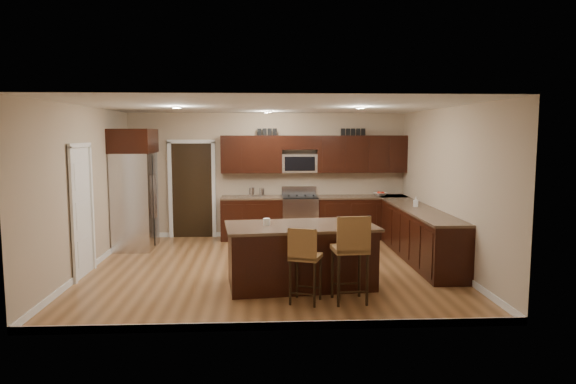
{
  "coord_description": "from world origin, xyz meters",
  "views": [
    {
      "loc": [
        -0.13,
        -8.45,
        2.26
      ],
      "look_at": [
        0.32,
        0.4,
        1.25
      ],
      "focal_mm": 32.0,
      "sensor_mm": 36.0,
      "label": 1
    }
  ],
  "objects": [
    {
      "name": "stool_right",
      "position": [
        1.04,
        -1.85,
        0.75
      ],
      "size": [
        0.48,
        0.48,
        1.2
      ],
      "rotation": [
        0.0,
        0.0,
        0.08
      ],
      "color": "olive",
      "rests_on": "floor"
    },
    {
      "name": "soap_bottle",
      "position": [
        2.7,
        0.77,
        1.01
      ],
      "size": [
        0.11,
        0.11,
        0.18
      ],
      "primitive_type": "imported",
      "rotation": [
        0.0,
        0.0,
        -0.38
      ],
      "color": "#B2B2B2",
      "rests_on": "base_cabinets"
    },
    {
      "name": "letter_decor",
      "position": [
        0.9,
        2.58,
        2.29
      ],
      "size": [
        2.2,
        0.03,
        0.15
      ],
      "primitive_type": null,
      "color": "black",
      "rests_on": "upper_cabinets"
    },
    {
      "name": "island",
      "position": [
        0.44,
        -1.0,
        0.43
      ],
      "size": [
        2.31,
        1.38,
        0.92
      ],
      "rotation": [
        0.0,
        0.0,
        0.11
      ],
      "color": "black",
      "rests_on": "floor"
    },
    {
      "name": "pantry_door",
      "position": [
        -2.98,
        -0.3,
        1.02
      ],
      "size": [
        0.03,
        0.8,
        2.04
      ],
      "primitive_type": "cube",
      "color": "white",
      "rests_on": "floor"
    },
    {
      "name": "refrigerator",
      "position": [
        -2.62,
        1.66,
        1.2
      ],
      "size": [
        0.79,
        1.0,
        2.35
      ],
      "color": "silver",
      "rests_on": "floor"
    },
    {
      "name": "doorway",
      "position": [
        -1.65,
        2.73,
        1.03
      ],
      "size": [
        0.85,
        0.03,
        2.06
      ],
      "primitive_type": "cube",
      "color": "black",
      "rests_on": "floor"
    },
    {
      "name": "stool_mid",
      "position": [
        0.43,
        -1.84,
        0.65
      ],
      "size": [
        0.49,
        0.49,
        1.04
      ],
      "rotation": [
        0.0,
        0.0,
        -0.34
      ],
      "color": "olive",
      "rests_on": "floor"
    },
    {
      "name": "microwave",
      "position": [
        0.68,
        2.6,
        1.62
      ],
      "size": [
        0.76,
        0.31,
        0.4
      ],
      "primitive_type": "cube",
      "color": "silver",
      "rests_on": "upper_cabinets"
    },
    {
      "name": "floor",
      "position": [
        0.0,
        0.0,
        0.0
      ],
      "size": [
        6.0,
        6.0,
        0.0
      ],
      "primitive_type": "plane",
      "color": "olive",
      "rests_on": "ground"
    },
    {
      "name": "upper_cabinets",
      "position": [
        1.04,
        2.58,
        1.84
      ],
      "size": [
        4.0,
        0.33,
        0.8
      ],
      "color": "black",
      "rests_on": "wall_back"
    },
    {
      "name": "base_cabinets",
      "position": [
        1.9,
        1.45,
        0.46
      ],
      "size": [
        4.02,
        3.96,
        0.92
      ],
      "color": "black",
      "rests_on": "floor"
    },
    {
      "name": "island_jar",
      "position": [
        -0.06,
        -1.0,
        0.97
      ],
      "size": [
        0.1,
        0.1,
        0.1
      ],
      "primitive_type": "cylinder",
      "color": "white",
      "rests_on": "island"
    },
    {
      "name": "wall_back",
      "position": [
        0.0,
        2.75,
        1.35
      ],
      "size": [
        6.0,
        0.0,
        6.0
      ],
      "primitive_type": "plane",
      "rotation": [
        1.57,
        0.0,
        0.0
      ],
      "color": "tan",
      "rests_on": "floor"
    },
    {
      "name": "ceiling",
      "position": [
        0.0,
        0.0,
        2.7
      ],
      "size": [
        6.0,
        6.0,
        0.0
      ],
      "primitive_type": "plane",
      "rotation": [
        3.14,
        0.0,
        0.0
      ],
      "color": "silver",
      "rests_on": "wall_back"
    },
    {
      "name": "canister_short",
      "position": [
        -0.14,
        2.45,
        1.01
      ],
      "size": [
        0.11,
        0.11,
        0.18
      ],
      "primitive_type": "cylinder",
      "color": "silver",
      "rests_on": "base_cabinets"
    },
    {
      "name": "wall_left",
      "position": [
        -3.0,
        0.0,
        1.35
      ],
      "size": [
        0.0,
        5.5,
        5.5
      ],
      "primitive_type": "plane",
      "rotation": [
        1.57,
        0.0,
        1.57
      ],
      "color": "tan",
      "rests_on": "floor"
    },
    {
      "name": "fruit_bowl",
      "position": [
        2.43,
        2.45,
        0.95
      ],
      "size": [
        0.35,
        0.35,
        0.07
      ],
      "primitive_type": "imported",
      "rotation": [
        0.0,
        0.0,
        0.28
      ],
      "color": "silver",
      "rests_on": "base_cabinets"
    },
    {
      "name": "canister_tall",
      "position": [
        -0.35,
        2.45,
        1.02
      ],
      "size": [
        0.12,
        0.12,
        0.2
      ],
      "primitive_type": "cylinder",
      "color": "silver",
      "rests_on": "base_cabinets"
    },
    {
      "name": "range",
      "position": [
        0.68,
        2.45,
        0.47
      ],
      "size": [
        0.76,
        0.64,
        1.11
      ],
      "color": "silver",
      "rests_on": "floor"
    },
    {
      "name": "wall_right",
      "position": [
        3.0,
        0.0,
        1.35
      ],
      "size": [
        0.0,
        5.5,
        5.5
      ],
      "primitive_type": "plane",
      "rotation": [
        1.57,
        0.0,
        -1.57
      ],
      "color": "tan",
      "rests_on": "floor"
    },
    {
      "name": "floor_mat",
      "position": [
        0.72,
        1.33,
        0.01
      ],
      "size": [
        1.06,
        0.82,
        0.01
      ],
      "primitive_type": "cube",
      "rotation": [
        0.0,
        0.0,
        -0.21
      ],
      "color": "brown",
      "rests_on": "floor"
    }
  ]
}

